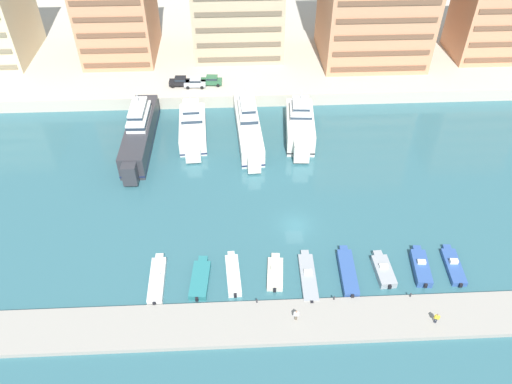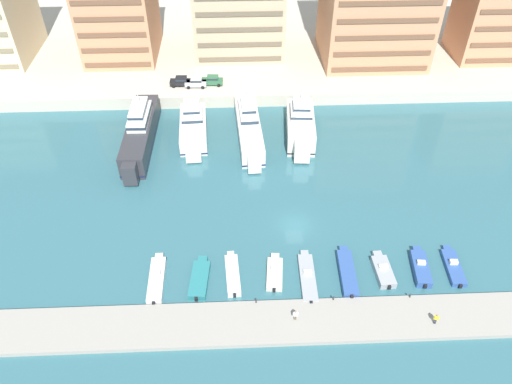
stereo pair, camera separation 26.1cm
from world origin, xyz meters
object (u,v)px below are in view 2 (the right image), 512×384
object	(u,v)px
yacht_charcoal_far_left	(140,132)
motorboat_blue_right	(420,267)
motorboat_teal_left	(200,279)
car_silver_left	(196,82)
car_green_mid_left	(212,80)
yacht_ivory_center_left	(301,126)
motorboat_grey_center	(307,277)
motorboat_blue_center_right	(347,272)
yacht_ivory_mid_left	(249,125)
car_black_far_left	(181,81)
motorboat_white_far_left	(157,279)
motorboat_grey_mid_right	(383,270)
pedestrian_mid_deck	(295,315)
yacht_ivory_left	(193,126)
pedestrian_near_edge	(436,318)
motorboat_blue_far_right	(453,266)
motorboat_cream_center_left	(275,273)
motorboat_white_mid_left	(233,274)

from	to	relation	value
yacht_charcoal_far_left	motorboat_blue_right	world-z (taller)	yacht_charcoal_far_left
motorboat_teal_left	car_silver_left	world-z (taller)	car_silver_left
car_green_mid_left	yacht_ivory_center_left	bearing A→B (deg)	-43.82
yacht_ivory_center_left	motorboat_grey_center	world-z (taller)	yacht_ivory_center_left
motorboat_grey_center	car_green_mid_left	bearing A→B (deg)	105.80
motorboat_blue_center_right	car_green_mid_left	bearing A→B (deg)	111.71
yacht_ivory_mid_left	car_black_far_left	bearing A→B (deg)	132.24
motorboat_white_far_left	motorboat_grey_mid_right	size ratio (longest dim) A/B	1.33
motorboat_teal_left	motorboat_grey_mid_right	bearing A→B (deg)	0.68
yacht_ivory_mid_left	pedestrian_mid_deck	world-z (taller)	yacht_ivory_mid_left
yacht_ivory_left	pedestrian_near_edge	size ratio (longest dim) A/B	9.28
yacht_ivory_left	motorboat_white_far_left	world-z (taller)	yacht_ivory_left
yacht_ivory_mid_left	motorboat_blue_right	xyz separation A→B (m)	(21.32, -31.40, -1.72)
car_black_far_left	yacht_ivory_left	bearing A→B (deg)	-77.86
motorboat_grey_mid_right	motorboat_blue_far_right	bearing A→B (deg)	2.38
yacht_ivory_mid_left	motorboat_grey_center	world-z (taller)	yacht_ivory_mid_left
motorboat_blue_right	car_silver_left	size ratio (longest dim) A/B	1.63
motorboat_teal_left	motorboat_cream_center_left	size ratio (longest dim) A/B	1.14
yacht_ivory_mid_left	motorboat_cream_center_left	bearing A→B (deg)	-85.70
yacht_charcoal_far_left	motorboat_blue_center_right	xyz separation A→B (m)	(30.08, -29.97, -1.97)
motorboat_grey_center	motorboat_grey_mid_right	size ratio (longest dim) A/B	1.42
car_black_far_left	pedestrian_near_edge	size ratio (longest dim) A/B	2.50
car_green_mid_left	motorboat_white_far_left	bearing A→B (deg)	-97.61
motorboat_teal_left	pedestrian_near_edge	world-z (taller)	pedestrian_near_edge
yacht_ivory_left	motorboat_blue_center_right	bearing A→B (deg)	-56.38
motorboat_white_mid_left	motorboat_cream_center_left	bearing A→B (deg)	0.97
motorboat_white_far_left	yacht_charcoal_far_left	bearing A→B (deg)	100.82
yacht_ivory_left	car_green_mid_left	distance (m)	14.14
motorboat_white_mid_left	car_black_far_left	xyz separation A→B (m)	(-9.51, 45.32, 2.83)
yacht_charcoal_far_left	motorboat_teal_left	xyz separation A→B (m)	(11.17, -30.09, -2.08)
motorboat_cream_center_left	car_silver_left	world-z (taller)	car_silver_left
motorboat_cream_center_left	yacht_ivory_mid_left	bearing A→B (deg)	94.30
yacht_ivory_left	car_silver_left	distance (m)	13.08
motorboat_cream_center_left	motorboat_blue_right	size ratio (longest dim) A/B	0.91
motorboat_blue_right	pedestrian_near_edge	world-z (taller)	pedestrian_near_edge
yacht_ivory_mid_left	motorboat_grey_center	distance (m)	32.93
motorboat_white_far_left	motorboat_blue_center_right	world-z (taller)	motorboat_white_far_left
car_black_far_left	pedestrian_near_edge	xyz separation A→B (m)	(33.03, -53.70, -1.74)
yacht_ivory_mid_left	motorboat_white_mid_left	xyz separation A→B (m)	(-3.06, -31.48, -1.75)
yacht_charcoal_far_left	motorboat_grey_center	world-z (taller)	yacht_charcoal_far_left
yacht_ivory_mid_left	motorboat_cream_center_left	world-z (taller)	yacht_ivory_mid_left
motorboat_teal_left	motorboat_grey_mid_right	xyz separation A→B (m)	(23.60, 0.28, 0.07)
motorboat_teal_left	motorboat_blue_right	xyz separation A→B (m)	(28.58, 0.53, 0.13)
yacht_ivory_mid_left	motorboat_cream_center_left	xyz separation A→B (m)	(2.36, -31.39, -1.85)
yacht_charcoal_far_left	motorboat_grey_mid_right	world-z (taller)	yacht_charcoal_far_left
motorboat_teal_left	motorboat_white_mid_left	bearing A→B (deg)	6.21
yacht_ivory_mid_left	motorboat_grey_center	xyz separation A→B (m)	(6.51, -32.23, -1.89)
yacht_ivory_left	motorboat_teal_left	bearing A→B (deg)	-85.76
motorboat_grey_center	motorboat_grey_mid_right	world-z (taller)	motorboat_grey_mid_right
motorboat_cream_center_left	car_silver_left	xyz separation A→B (m)	(-12.02, 44.64, 2.93)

